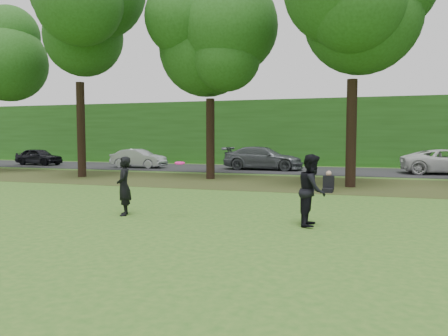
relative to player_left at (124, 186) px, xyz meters
name	(u,v)px	position (x,y,z in m)	size (l,w,h in m)	color
ground	(114,250)	(1.75, -3.32, -0.82)	(120.00, 120.00, 0.00)	#2C5C1C
leaf_litter	(263,182)	(1.75, 9.68, -0.81)	(60.00, 7.00, 0.01)	#433218
street	(291,170)	(1.75, 17.68, -0.81)	(70.00, 7.00, 0.02)	black
far_hedge	(304,132)	(1.75, 23.68, 1.68)	(70.00, 3.00, 5.00)	#204A15
player_left	(124,186)	(0.00, 0.00, 0.00)	(0.59, 0.39, 1.63)	black
player_right	(312,190)	(5.12, 0.17, 0.06)	(0.85, 0.67, 1.76)	black
parked_cars	(306,160)	(2.81, 17.13, -0.09)	(39.34, 2.90, 1.51)	black
frisbee	(180,163)	(1.71, -0.06, 0.68)	(0.32, 0.32, 0.07)	#F01487
seated_person	(328,184)	(4.98, 7.04, -0.50)	(0.43, 0.74, 0.83)	black
tree_line	(257,14)	(1.41, 9.61, 7.03)	(55.30, 7.90, 12.31)	black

